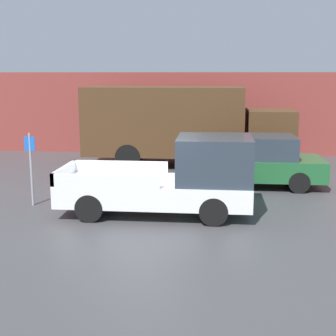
# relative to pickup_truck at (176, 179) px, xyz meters

# --- Properties ---
(ground_plane) EXTENTS (60.00, 60.00, 0.00)m
(ground_plane) POSITION_rel_pickup_truck_xyz_m (-0.73, -0.14, -0.96)
(ground_plane) COLOR #3D3D3F
(building_wall) EXTENTS (28.00, 0.15, 3.78)m
(building_wall) POSITION_rel_pickup_truck_xyz_m (-0.73, 9.75, 0.92)
(building_wall) COLOR brown
(building_wall) RESTS_ON ground
(pickup_truck) EXTENTS (5.07, 2.01, 2.11)m
(pickup_truck) POSITION_rel_pickup_truck_xyz_m (0.00, 0.00, 0.00)
(pickup_truck) COLOR silver
(pickup_truck) RESTS_ON ground
(car) EXTENTS (4.78, 1.96, 1.70)m
(car) POSITION_rel_pickup_truck_xyz_m (2.25, 3.50, -0.12)
(car) COLOR #1E592D
(car) RESTS_ON ground
(delivery_truck) EXTENTS (8.36, 2.42, 3.19)m
(delivery_truck) POSITION_rel_pickup_truck_xyz_m (-0.38, 6.82, 0.77)
(delivery_truck) COLOR #472D19
(delivery_truck) RESTS_ON ground
(parking_sign) EXTENTS (0.30, 0.07, 2.09)m
(parking_sign) POSITION_rel_pickup_truck_xyz_m (-4.16, 0.44, 0.22)
(parking_sign) COLOR gray
(parking_sign) RESTS_ON ground
(newspaper_box) EXTENTS (0.45, 0.40, 1.03)m
(newspaper_box) POSITION_rel_pickup_truck_xyz_m (3.00, 9.43, -0.45)
(newspaper_box) COLOR gold
(newspaper_box) RESTS_ON ground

